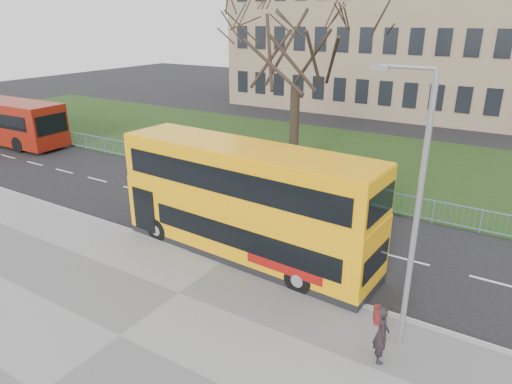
{
  "coord_description": "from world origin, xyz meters",
  "views": [
    {
      "loc": [
        9.21,
        -13.98,
        8.85
      ],
      "look_at": [
        -0.1,
        1.0,
        2.11
      ],
      "focal_mm": 32.0,
      "sensor_mm": 36.0,
      "label": 1
    }
  ],
  "objects": [
    {
      "name": "pavement",
      "position": [
        0.0,
        -6.75,
        0.06
      ],
      "size": [
        80.0,
        10.5,
        0.12
      ],
      "primitive_type": "cube",
      "color": "slate",
      "rests_on": "ground"
    },
    {
      "name": "civic_building",
      "position": [
        -5.0,
        35.0,
        7.0
      ],
      "size": [
        30.0,
        15.0,
        14.0
      ],
      "primitive_type": "cube",
      "color": "#826852",
      "rests_on": "ground"
    },
    {
      "name": "grass_verge",
      "position": [
        0.0,
        14.3,
        0.04
      ],
      "size": [
        80.0,
        15.4,
        0.08
      ],
      "primitive_type": "cube",
      "color": "#183212",
      "rests_on": "ground"
    },
    {
      "name": "bare_tree",
      "position": [
        -3.0,
        10.0,
        6.08
      ],
      "size": [
        8.41,
        8.41,
        12.01
      ],
      "primitive_type": null,
      "color": "black",
      "rests_on": "grass_verge"
    },
    {
      "name": "kerb",
      "position": [
        0.0,
        -1.55,
        0.07
      ],
      "size": [
        80.0,
        0.2,
        0.14
      ],
      "primitive_type": "cube",
      "color": "gray",
      "rests_on": "ground"
    },
    {
      "name": "street_lamp",
      "position": [
        6.97,
        -2.65,
        4.34
      ],
      "size": [
        1.63,
        0.23,
        7.69
      ],
      "rotation": [
        0.0,
        0.0,
        -0.05
      ],
      "color": "gray",
      "rests_on": "pavement"
    },
    {
      "name": "pedestrian",
      "position": [
        6.78,
        -3.72,
        0.96
      ],
      "size": [
        0.62,
        0.72,
        1.68
      ],
      "primitive_type": "imported",
      "rotation": [
        0.0,
        0.0,
        1.99
      ],
      "color": "black",
      "rests_on": "pavement"
    },
    {
      "name": "yellow_bus",
      "position": [
        0.37,
        -0.51,
        2.37
      ],
      "size": [
        10.66,
        3.1,
        4.42
      ],
      "rotation": [
        0.0,
        0.0,
        -0.06
      ],
      "color": "#FEAA0A",
      "rests_on": "ground"
    },
    {
      "name": "ground",
      "position": [
        0.0,
        0.0,
        0.0
      ],
      "size": [
        120.0,
        120.0,
        0.0
      ],
      "primitive_type": "plane",
      "color": "black",
      "rests_on": "ground"
    },
    {
      "name": "guard_railing",
      "position": [
        0.0,
        6.6,
        0.55
      ],
      "size": [
        40.0,
        0.12,
        1.1
      ],
      "primitive_type": null,
      "color": "#6A99BC",
      "rests_on": "ground"
    }
  ]
}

